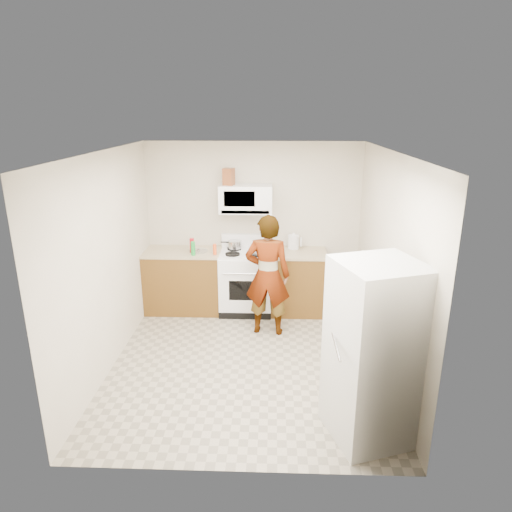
{
  "coord_description": "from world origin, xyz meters",
  "views": [
    {
      "loc": [
        0.29,
        -4.91,
        2.92
      ],
      "look_at": [
        0.09,
        0.55,
        1.17
      ],
      "focal_mm": 32.0,
      "sensor_mm": 36.0,
      "label": 1
    }
  ],
  "objects_px": {
    "fridge": "(374,353)",
    "gas_range": "(246,280)",
    "person": "(268,275)",
    "microwave": "(246,199)",
    "kettle": "(293,242)",
    "saucepan": "(235,245)"
  },
  "relations": [
    {
      "from": "fridge",
      "to": "kettle",
      "type": "bearing_deg",
      "value": 82.88
    },
    {
      "from": "kettle",
      "to": "saucepan",
      "type": "distance_m",
      "value": 0.88
    },
    {
      "from": "microwave",
      "to": "fridge",
      "type": "distance_m",
      "value": 3.26
    },
    {
      "from": "saucepan",
      "to": "kettle",
      "type": "bearing_deg",
      "value": 4.89
    },
    {
      "from": "fridge",
      "to": "person",
      "type": "bearing_deg",
      "value": 96.96
    },
    {
      "from": "gas_range",
      "to": "saucepan",
      "type": "distance_m",
      "value": 0.56
    },
    {
      "from": "microwave",
      "to": "fridge",
      "type": "xyz_separation_m",
      "value": [
        1.31,
        -2.86,
        -0.85
      ]
    },
    {
      "from": "gas_range",
      "to": "person",
      "type": "xyz_separation_m",
      "value": [
        0.33,
        -0.7,
        0.34
      ]
    },
    {
      "from": "saucepan",
      "to": "microwave",
      "type": "bearing_deg",
      "value": 2.32
    },
    {
      "from": "microwave",
      "to": "person",
      "type": "height_order",
      "value": "microwave"
    },
    {
      "from": "gas_range",
      "to": "microwave",
      "type": "bearing_deg",
      "value": 90.0
    },
    {
      "from": "gas_range",
      "to": "fridge",
      "type": "bearing_deg",
      "value": -64.38
    },
    {
      "from": "gas_range",
      "to": "microwave",
      "type": "height_order",
      "value": "microwave"
    },
    {
      "from": "gas_range",
      "to": "microwave",
      "type": "xyz_separation_m",
      "value": [
        0.0,
        0.13,
        1.21
      ]
    },
    {
      "from": "microwave",
      "to": "kettle",
      "type": "height_order",
      "value": "microwave"
    },
    {
      "from": "kettle",
      "to": "fridge",
      "type": "bearing_deg",
      "value": -65.57
    },
    {
      "from": "saucepan",
      "to": "fridge",
      "type": "bearing_deg",
      "value": -62.6
    },
    {
      "from": "fridge",
      "to": "gas_range",
      "type": "bearing_deg",
      "value": 96.85
    },
    {
      "from": "gas_range",
      "to": "kettle",
      "type": "relative_size",
      "value": 5.55
    },
    {
      "from": "gas_range",
      "to": "person",
      "type": "distance_m",
      "value": 0.85
    },
    {
      "from": "fridge",
      "to": "saucepan",
      "type": "height_order",
      "value": "fridge"
    },
    {
      "from": "fridge",
      "to": "saucepan",
      "type": "bearing_deg",
      "value": 98.63
    }
  ]
}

